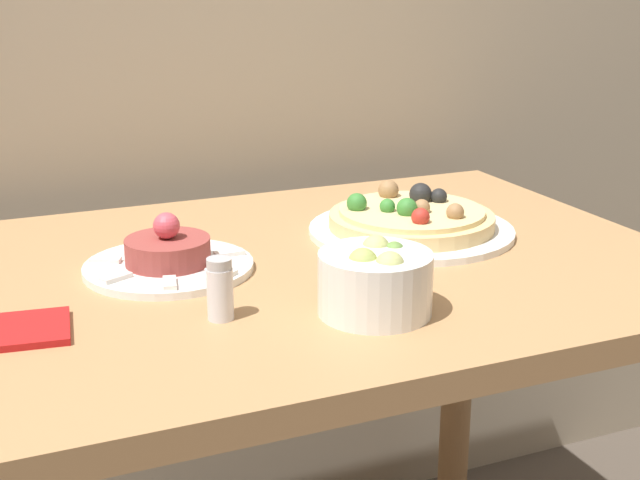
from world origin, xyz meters
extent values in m
cube|color=#AD7F51|center=(0.00, 0.37, 0.72)|extent=(1.07, 0.73, 0.03)
cylinder|color=#AD7F51|center=(0.47, 0.67, 0.35)|extent=(0.06, 0.06, 0.70)
cylinder|color=white|center=(0.22, 0.42, 0.74)|extent=(0.30, 0.30, 0.01)
cylinder|color=#E5C17F|center=(0.22, 0.42, 0.76)|extent=(0.24, 0.24, 0.02)
cylinder|color=beige|center=(0.22, 0.42, 0.77)|extent=(0.21, 0.21, 0.01)
sphere|color=#387F33|center=(0.14, 0.45, 0.78)|extent=(0.03, 0.03, 0.03)
sphere|color=#997047|center=(0.25, 0.36, 0.78)|extent=(0.03, 0.03, 0.03)
sphere|color=#997047|center=(0.22, 0.40, 0.78)|extent=(0.02, 0.02, 0.02)
sphere|color=#B22D23|center=(0.20, 0.36, 0.78)|extent=(0.03, 0.03, 0.03)
sphere|color=black|center=(0.28, 0.44, 0.78)|extent=(0.03, 0.03, 0.03)
sphere|color=#387F33|center=(0.18, 0.43, 0.78)|extent=(0.02, 0.02, 0.02)
sphere|color=#997047|center=(0.22, 0.50, 0.78)|extent=(0.03, 0.03, 0.03)
sphere|color=#387F33|center=(0.20, 0.40, 0.78)|extent=(0.03, 0.03, 0.03)
sphere|color=black|center=(0.25, 0.46, 0.79)|extent=(0.03, 0.03, 0.03)
cylinder|color=white|center=(-0.15, 0.40, 0.74)|extent=(0.22, 0.22, 0.01)
cylinder|color=#933D38|center=(-0.15, 0.40, 0.76)|extent=(0.11, 0.11, 0.03)
sphere|color=#DB4C5B|center=(-0.15, 0.40, 0.80)|extent=(0.03, 0.03, 0.03)
cube|color=white|center=(-0.07, 0.40, 0.75)|extent=(0.04, 0.02, 0.01)
cube|color=white|center=(-0.10, 0.47, 0.75)|extent=(0.04, 0.04, 0.01)
cube|color=white|center=(-0.17, 0.48, 0.75)|extent=(0.02, 0.04, 0.01)
cube|color=white|center=(-0.23, 0.44, 0.75)|extent=(0.04, 0.03, 0.01)
cube|color=white|center=(-0.23, 0.37, 0.75)|extent=(0.04, 0.03, 0.01)
cube|color=white|center=(-0.17, 0.32, 0.75)|extent=(0.02, 0.04, 0.01)
cube|color=white|center=(-0.10, 0.34, 0.75)|extent=(0.04, 0.04, 0.01)
cylinder|color=white|center=(0.03, 0.17, 0.77)|extent=(0.13, 0.13, 0.07)
sphere|color=#A3B25B|center=(0.01, 0.16, 0.80)|extent=(0.03, 0.03, 0.03)
sphere|color=#B7BC70|center=(0.05, 0.20, 0.80)|extent=(0.03, 0.03, 0.03)
sphere|color=#668E42|center=(0.06, 0.18, 0.80)|extent=(0.02, 0.02, 0.02)
sphere|color=#B7BC70|center=(0.03, 0.14, 0.80)|extent=(0.03, 0.03, 0.03)
cylinder|color=silver|center=(-0.14, 0.22, 0.77)|extent=(0.03, 0.03, 0.06)
cylinder|color=#B2B2B7|center=(-0.14, 0.22, 0.80)|extent=(0.03, 0.03, 0.01)
camera|label=1|loc=(-0.40, -0.68, 1.13)|focal=50.00mm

